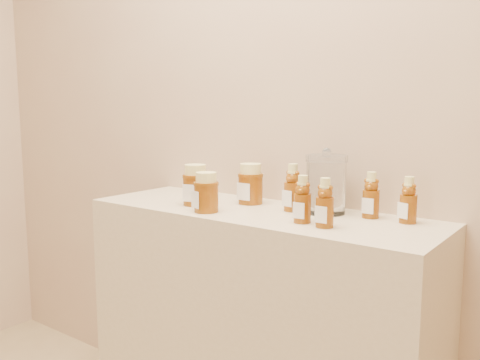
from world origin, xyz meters
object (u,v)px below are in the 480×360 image
Objects in this scene: bear_bottle_front_left at (303,196)px; display_table at (257,340)px; glass_canister at (326,182)px; honey_jar_left at (196,185)px; bear_bottle_back_left at (293,184)px.

display_table is at bearing 155.86° from bear_bottle_front_left.
display_table is 0.57m from bear_bottle_front_left.
honey_jar_left is at bearing -161.31° from glass_canister.
bear_bottle_front_left is at bearing -18.59° from display_table.
display_table is 6.86× the size of bear_bottle_back_left.
bear_bottle_back_left is at bearing 124.83° from bear_bottle_front_left.
bear_bottle_back_left is 0.17m from bear_bottle_front_left.
honey_jar_left is 0.45m from glass_canister.
glass_canister is (0.43, 0.14, 0.03)m from honey_jar_left.
bear_bottle_front_left is (0.11, -0.13, -0.01)m from bear_bottle_back_left.
glass_canister is (-0.01, 0.16, 0.02)m from bear_bottle_front_left.
honey_jar_left is (-0.43, 0.02, -0.01)m from bear_bottle_front_left.
display_table is 8.52× the size of honey_jar_left.
bear_bottle_back_left is at bearing 32.24° from display_table.
bear_bottle_back_left is 1.11× the size of bear_bottle_front_left.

